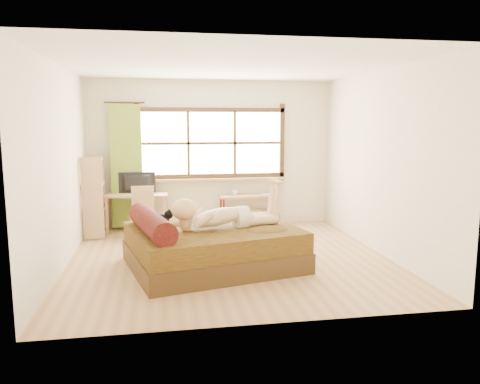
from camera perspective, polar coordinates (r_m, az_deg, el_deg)
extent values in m
plane|color=#9E754C|center=(6.79, -1.30, -8.06)|extent=(4.50, 4.50, 0.00)
plane|color=white|center=(6.55, -1.38, 15.19)|extent=(4.50, 4.50, 0.00)
plane|color=silver|center=(8.76, -3.47, 4.66)|extent=(4.50, 0.00, 4.50)
plane|color=silver|center=(4.34, 2.96, 0.69)|extent=(4.50, 0.00, 4.50)
plane|color=silver|center=(6.60, -21.07, 2.83)|extent=(0.00, 4.50, 4.50)
plane|color=silver|center=(7.21, 16.68, 3.48)|extent=(0.00, 4.50, 4.50)
cube|color=#FFEDBF|center=(8.75, -3.48, 5.96)|extent=(2.60, 0.01, 1.30)
cube|color=#9E7C56|center=(8.73, -3.38, 1.54)|extent=(2.80, 0.16, 0.04)
cube|color=olive|center=(8.63, -13.67, 3.04)|extent=(0.55, 0.10, 2.20)
cube|color=#311E0E|center=(6.42, -3.23, -7.82)|extent=(2.50, 2.18, 0.27)
cube|color=#32240B|center=(6.35, -3.25, -5.49)|extent=(2.45, 2.14, 0.27)
cylinder|color=black|center=(6.06, -10.76, -3.75)|extent=(0.64, 1.49, 0.30)
cube|color=#9E7C56|center=(8.50, -12.46, -0.33)|extent=(1.12, 0.57, 0.04)
cube|color=#9E7C56|center=(8.44, -15.90, -2.83)|extent=(0.05, 0.05, 0.65)
cube|color=#9E7C56|center=(8.32, -9.14, -2.77)|extent=(0.05, 0.05, 0.65)
cube|color=#9E7C56|center=(8.82, -15.45, -2.32)|extent=(0.05, 0.05, 0.65)
cube|color=#9E7C56|center=(8.71, -8.99, -2.26)|extent=(0.05, 0.05, 0.65)
imported|color=black|center=(8.52, -12.49, 1.09)|extent=(0.66, 0.13, 0.37)
cube|color=#9E7C56|center=(8.10, -11.84, -2.63)|extent=(0.41, 0.41, 0.04)
cube|color=#9E7C56|center=(8.23, -11.77, -0.79)|extent=(0.38, 0.06, 0.43)
cube|color=#9E7C56|center=(8.00, -13.08, -4.33)|extent=(0.04, 0.04, 0.38)
cube|color=#9E7C56|center=(7.97, -10.76, -4.31)|extent=(0.04, 0.04, 0.38)
cube|color=#9E7C56|center=(8.32, -12.80, -3.83)|extent=(0.04, 0.04, 0.38)
cube|color=#9E7C56|center=(8.28, -10.56, -3.81)|extent=(0.04, 0.04, 0.38)
cube|color=#9E7C56|center=(8.78, 1.26, -0.46)|extent=(1.20, 0.41, 0.04)
cube|color=#9E7C56|center=(8.83, 1.25, -2.35)|extent=(1.20, 0.41, 0.03)
cylinder|color=#690E09|center=(8.58, -1.98, -2.54)|extent=(0.04, 0.04, 0.59)
cylinder|color=#690E09|center=(8.88, 4.80, -2.18)|extent=(0.04, 0.04, 0.59)
cylinder|color=#690E09|center=(8.80, -2.33, -2.25)|extent=(0.04, 0.04, 0.59)
cylinder|color=#690E09|center=(9.10, 4.30, -1.91)|extent=(0.04, 0.04, 0.59)
cube|color=gold|center=(8.90, 3.98, 0.03)|extent=(0.11, 0.11, 0.08)
imported|color=gray|center=(8.72, -0.68, -0.06)|extent=(0.14, 0.14, 0.10)
imported|color=gray|center=(8.81, 2.54, -0.25)|extent=(0.19, 0.25, 0.02)
cube|color=#9E7C56|center=(8.44, -17.20, -4.75)|extent=(0.37, 0.58, 0.03)
cube|color=#9E7C56|center=(8.36, -17.33, -1.92)|extent=(0.37, 0.58, 0.03)
cube|color=#9E7C56|center=(8.29, -17.46, 0.97)|extent=(0.37, 0.58, 0.03)
cube|color=#9E7C56|center=(8.25, -17.59, 3.89)|extent=(0.37, 0.58, 0.03)
cube|color=#9E7C56|center=(8.05, -17.54, -0.79)|extent=(0.34, 0.05, 1.36)
cube|color=#9E7C56|center=(8.60, -17.26, -0.20)|extent=(0.34, 0.05, 1.36)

